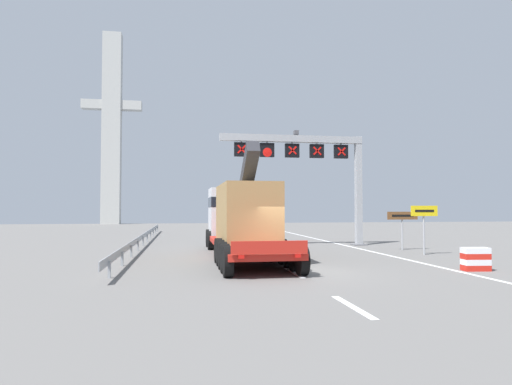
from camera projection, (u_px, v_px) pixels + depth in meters
The scene contains 10 objects.
ground at pixel (296, 272), 16.81m from camera, with size 112.00×112.00×0.00m, color slate.
lane_markings at pixel (238, 240), 33.78m from camera, with size 0.20×49.06×0.01m.
edge_line_right at pixel (341, 244), 29.65m from camera, with size 0.20×63.00×0.01m, color silver.
overhead_lane_gantry at pixel (312, 158), 28.78m from camera, with size 9.66×0.90×7.47m.
heavy_haul_truck_red at pixel (239, 217), 23.11m from camera, with size 3.02×14.06×5.30m.
exit_sign_yellow at pixel (424, 217), 23.04m from camera, with size 1.48×0.15×2.57m.
tourist_info_sign_brown at pixel (402, 220), 25.66m from camera, with size 1.87×0.15×2.23m.
crash_barrier_striped at pixel (476, 259), 17.21m from camera, with size 1.05×0.60×0.90m.
guardrail_left at pixel (144, 236), 30.00m from camera, with size 0.13×32.98×0.76m.
bridge_pylon_distant at pixel (112, 126), 68.54m from camera, with size 9.00×2.00×29.74m.
Camera 1 is at (-4.27, -16.43, 2.43)m, focal length 31.01 mm.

